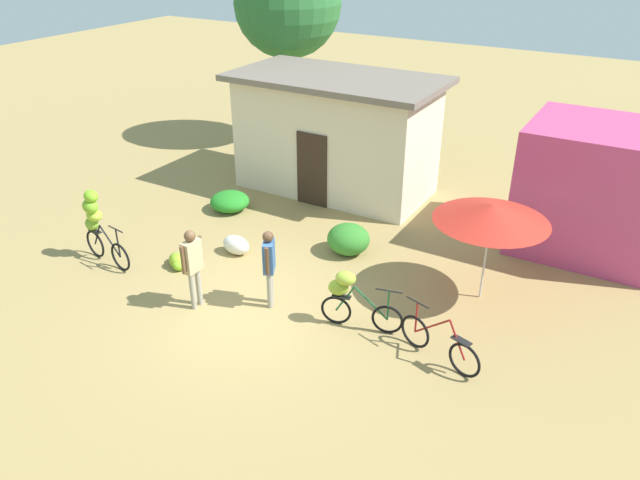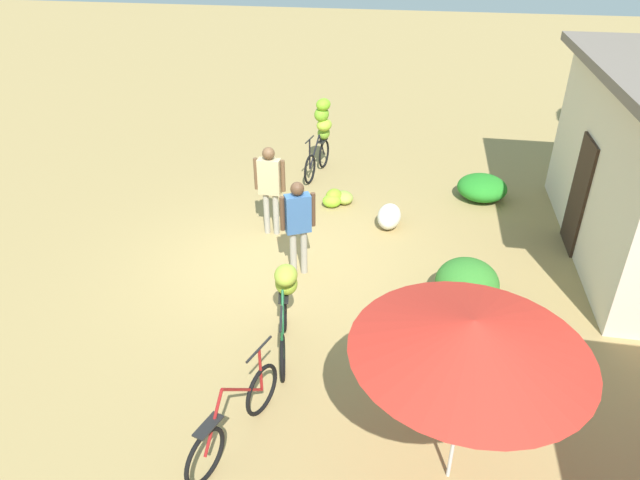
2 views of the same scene
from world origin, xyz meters
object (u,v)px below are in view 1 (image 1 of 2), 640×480
Objects in this scene: tree_behind_building at (287,3)px; bicycle_leftmost at (96,220)px; produce_sack at (236,245)px; person_vendor at (269,261)px; market_umbrella at (492,213)px; shop_pink at (596,189)px; bicycle_center_loaded at (439,344)px; bicycle_near_pile at (349,294)px; banana_pile_on_ground at (178,260)px; person_bystander at (193,261)px; building_low at (336,134)px.

tree_behind_building is 9.85m from bicycle_leftmost.
produce_sack is 2.46m from person_vendor.
shop_pink is at bearing 66.95° from market_umbrella.
tree_behind_building is 12.98m from bicycle_center_loaded.
market_umbrella is at bearing -35.97° from tree_behind_building.
bicycle_near_pile is (6.05, 0.60, -0.29)m from bicycle_leftmost.
banana_pile_on_ground is 0.43× the size of person_bystander.
bicycle_leftmost reaches higher than person_vendor.
produce_sack is 0.41× the size of person_bystander.
building_low is 8.14× the size of produce_sack.
person_vendor is at bearing -35.42° from produce_sack.
shop_pink is 1.88× the size of person_bystander.
bicycle_center_loaded is at bearing 10.00° from person_bystander.
tree_behind_building reaches higher than banana_pile_on_ground.
produce_sack is at bearing 106.86° from person_bystander.
bicycle_near_pile is (6.84, -8.55, -3.84)m from tree_behind_building.
banana_pile_on_ground is (2.51, -8.52, -4.38)m from tree_behind_building.
produce_sack is (0.76, 1.13, 0.08)m from banana_pile_on_ground.
bicycle_center_loaded is 1.00× the size of person_vendor.
shop_pink reaches higher than produce_sack.
person_vendor is (-1.68, -0.19, 0.32)m from bicycle_near_pile.
shop_pink is 6.60m from bicycle_near_pile.
tree_behind_building is 3.71× the size of bicycle_leftmost.
produce_sack is at bearing 166.53° from bicycle_center_loaded.
person_bystander is (0.54, -6.69, -0.58)m from building_low.
building_low is 5.93m from banana_pile_on_ground.
person_vendor is 1.48m from person_bystander.
building_low is 6.74m from bicycle_near_pile.
person_bystander reaches higher than person_vendor.
produce_sack is at bearing 56.19° from banana_pile_on_ground.
market_umbrella is 1.43× the size of bicycle_near_pile.
tree_behind_building reaches higher than building_low.
person_bystander is (-4.77, -0.84, 0.69)m from bicycle_center_loaded.
bicycle_center_loaded is at bearing 0.82° from person_vendor.
bicycle_leftmost is 4.39m from person_vendor.
shop_pink is 9.12m from person_bystander.
person_vendor is at bearing -145.89° from market_umbrella.
tree_behind_building is 10.74m from person_vendor.
person_vendor is (-3.56, -2.41, -0.91)m from market_umbrella.
market_umbrella reaches higher than bicycle_leftmost.
bicycle_center_loaded is at bearing -1.57° from banana_pile_on_ground.
market_umbrella is 5.84m from person_bystander.
building_low is at bearing 179.39° from shop_pink.
person_vendor is (-3.53, -0.05, 0.66)m from bicycle_center_loaded.
person_vendor is 0.97× the size of person_bystander.
banana_pile_on_ground is (1.72, 0.64, -0.84)m from bicycle_leftmost.
shop_pink is 3.74m from market_umbrella.
bicycle_leftmost is 2.41× the size of produce_sack.
building_low reaches higher than person_bystander.
bicycle_leftmost is 7.94m from bicycle_center_loaded.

